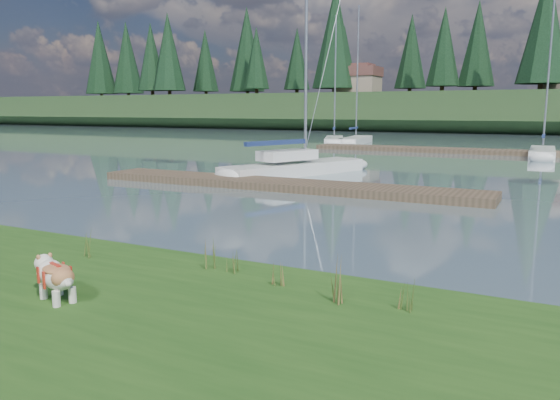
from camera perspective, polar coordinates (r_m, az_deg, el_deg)
The scene contains 22 objects.
ground at distance 40.23m, azimuth 19.04°, elevation 4.65°, with size 200.00×200.00×0.00m, color slate.
ridge at distance 82.91m, azimuth 23.45°, elevation 8.37°, with size 200.00×20.00×5.00m, color #1E3419.
bulldog at distance 8.47m, azimuth -22.39°, elevation -7.26°, with size 1.01×0.62×0.60m.
sailboat_main at distance 25.96m, azimuth 2.55°, elevation 3.68°, with size 4.81×8.82×12.65m.
dock_near at distance 21.24m, azimuth -0.08°, elevation 1.65°, with size 16.00×2.00×0.30m, color #4C3D2C.
dock_far at distance 39.99m, azimuth 21.90°, elevation 4.67°, with size 26.00×2.20×0.30m, color #4C3D2C.
sailboat_bg_0 at distance 49.23m, azimuth 5.70°, elevation 6.29°, with size 4.02×7.64×11.05m.
sailboat_bg_1 at distance 49.69m, azimuth 8.10°, elevation 6.28°, with size 2.48×8.10×11.89m.
sailboat_bg_2 at distance 39.10m, azimuth 25.73°, elevation 4.58°, with size 1.57×7.25×10.93m.
weed_0 at distance 9.45m, azimuth -7.14°, elevation -5.52°, with size 0.17×0.14×0.65m.
weed_1 at distance 9.24m, azimuth -5.14°, elevation -6.35°, with size 0.17×0.14×0.46m.
weed_2 at distance 7.78m, azimuth 5.84°, elevation -8.47°, with size 0.17×0.14×0.75m.
weed_3 at distance 10.66m, azimuth -19.61°, elevation -4.40°, with size 0.17×0.14×0.60m.
weed_4 at distance 8.52m, azimuth -0.28°, elevation -7.80°, with size 0.17×0.14×0.42m.
weed_5 at distance 7.66m, azimuth 13.00°, elevation -9.51°, with size 0.17×0.14×0.59m.
mud_lip at distance 10.31m, azimuth -7.26°, elevation -7.43°, with size 60.00×0.50×0.14m, color #33281C.
conifer_0 at distance 98.23m, azimuth -11.59°, elevation 14.94°, with size 5.72×5.72×14.15m.
conifer_1 at distance 93.07m, azimuth -2.47°, elevation 14.59°, with size 4.40×4.40×11.30m.
conifer_2 at distance 84.18m, azimuth 5.77°, elevation 16.64°, with size 6.60×6.60×16.05m.
conifer_3 at distance 83.65m, azimuth 16.76°, elevation 15.09°, with size 4.84×4.84×12.25m.
conifer_4 at distance 76.43m, azimuth 25.96°, elevation 16.15°, with size 6.16×6.16×15.10m.
house_0 at distance 84.47m, azimuth 8.14°, elevation 12.32°, with size 6.30×5.30×4.65m.
Camera 1 is at (5.60, -9.72, 3.06)m, focal length 35.00 mm.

